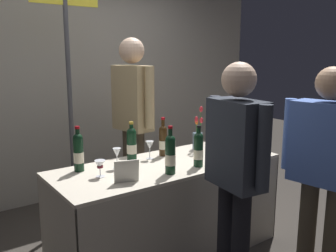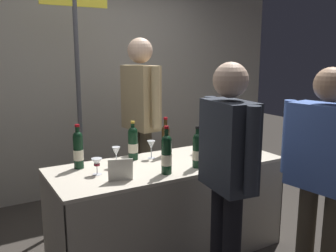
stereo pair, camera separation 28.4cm
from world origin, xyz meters
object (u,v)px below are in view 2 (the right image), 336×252
Objects in this scene: wine_glass_near_vendor at (151,145)px; booth_signpost at (78,77)px; featured_wine_bottle at (167,154)px; display_bottle_0 at (197,150)px; tasting_table at (168,191)px; vendor_presenter at (141,110)px; wine_glass_near_taster at (97,163)px; flower_vase at (203,138)px; wine_glass_mid at (116,152)px; taster_foreground_right at (228,165)px.

wine_glass_near_vendor is 1.02m from booth_signpost.
featured_wine_bottle is 0.28m from display_bottle_0.
tasting_table is at bearing 57.61° from featured_wine_bottle.
vendor_presenter is at bearing 71.24° from wine_glass_near_vendor.
wine_glass_near_taster is at bearing -161.84° from wine_glass_near_vendor.
flower_vase is 0.72m from vendor_presenter.
wine_glass_mid is at bearing 147.59° from display_bottle_0.
wine_glass_near_vendor is at bearing -66.06° from booth_signpost.
flower_vase is at bearing 9.65° from wine_glass_near_taster.
featured_wine_bottle reaches higher than display_bottle_0.
flower_vase is at bearing 4.33° from wine_glass_mid.
flower_vase is at bearing 21.72° from tasting_table.
tasting_table is 5.76× the size of display_bottle_0.
flower_vase is (0.53, 0.01, -0.00)m from wine_glass_near_vendor.
vendor_presenter is (0.02, 1.02, 0.17)m from display_bottle_0.
booth_signpost is (-0.41, 0.98, 0.88)m from tasting_table.
taster_foreground_right reaches higher than wine_glass_near_taster.
tasting_table is at bearing 122.66° from display_bottle_0.
wine_glass_near_vendor is 0.07× the size of booth_signpost.
taster_foreground_right is at bearing -49.20° from wine_glass_near_taster.
display_bottle_0 is at bearing -8.98° from vendor_presenter.
tasting_table is 12.33× the size of wine_glass_near_vendor.
booth_signpost is (-0.88, 0.79, 0.53)m from flower_vase.
taster_foreground_right is at bearing -63.15° from wine_glass_mid.
booth_signpost reaches higher than flower_vase.
booth_signpost is at bearing -114.66° from vendor_presenter.
display_bottle_0 is 1.41m from booth_signpost.
wine_glass_near_vendor is 0.89m from taster_foreground_right.
display_bottle_0 reaches higher than tasting_table.
booth_signpost is (-0.35, 0.80, 0.53)m from wine_glass_near_vendor.
featured_wine_bottle is 0.51m from wine_glass_near_taster.
display_bottle_0 is (0.14, -0.21, 0.38)m from tasting_table.
display_bottle_0 is 0.20× the size of taster_foreground_right.
wine_glass_near_vendor is 0.34m from wine_glass_mid.
vendor_presenter is (0.30, 1.03, 0.16)m from featured_wine_bottle.
tasting_table is 0.61m from flower_vase.
flower_vase is 0.25× the size of taster_foreground_right.
taster_foreground_right is (0.03, -0.70, 0.40)m from tasting_table.
flower_vase is (0.86, 0.07, -0.00)m from wine_glass_mid.
display_bottle_0 is 2.08× the size of wine_glass_mid.
wine_glass_near_taster is (-0.72, 0.22, -0.05)m from display_bottle_0.
wine_glass_near_vendor is 1.25× the size of wine_glass_near_taster.
vendor_presenter reaches higher than display_bottle_0.
tasting_table is 0.99m from vendor_presenter.
booth_signpost is at bearing 22.00° from taster_foreground_right.
wine_glass_mid reaches higher than wine_glass_near_vendor.
wine_glass_near_taster is 0.94m from taster_foreground_right.
tasting_table is at bearing 9.68° from taster_foreground_right.
wine_glass_mid is at bearing 34.28° from taster_foreground_right.
tasting_table is at bearing -0.76° from wine_glass_near_taster.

